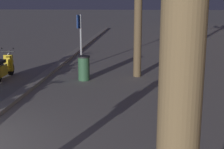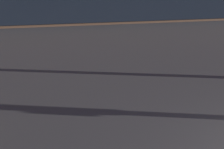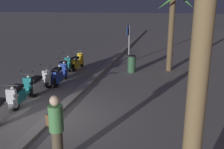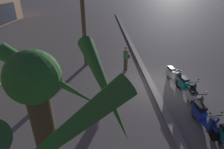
{
  "view_description": "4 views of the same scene",
  "coord_description": "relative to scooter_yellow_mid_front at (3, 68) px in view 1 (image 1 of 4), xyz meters",
  "views": [
    {
      "loc": [
        5.48,
        4.4,
        3.03
      ],
      "look_at": [
        -1.84,
        3.71,
        1.35
      ],
      "focal_mm": 52.24,
      "sensor_mm": 36.0,
      "label": 1
    },
    {
      "loc": [
        -4.68,
        -2.46,
        3.13
      ],
      "look_at": [
        -3.17,
        3.55,
        1.07
      ],
      "focal_mm": 45.05,
      "sensor_mm": 36.0,
      "label": 2
    },
    {
      "loc": [
        7.15,
        4.23,
        3.72
      ],
      "look_at": [
        -2.28,
        2.04,
        1.03
      ],
      "focal_mm": 40.96,
      "sensor_mm": 36.0,
      "label": 3
    },
    {
      "loc": [
        -9.51,
        3.33,
        5.45
      ],
      "look_at": [
        -1.21,
        2.91,
        1.36
      ],
      "focal_mm": 28.96,
      "sensor_mm": 36.0,
      "label": 4
    }
  ],
  "objects": [
    {
      "name": "scooter_yellow_mid_front",
      "position": [
        0.0,
        0.0,
        0.0
      ],
      "size": [
        1.75,
        0.56,
        1.17
      ],
      "color": "black",
      "rests_on": "ground"
    },
    {
      "name": "litter_bin",
      "position": [
        -0.2,
        3.15,
        0.04
      ],
      "size": [
        0.48,
        0.48,
        0.95
      ],
      "color": "#2D5638",
      "rests_on": "ground"
    },
    {
      "name": "crossing_sign",
      "position": [
        -2.67,
        2.57,
        1.06
      ],
      "size": [
        0.6,
        0.16,
        2.4
      ],
      "color": "#939399",
      "rests_on": "ground"
    }
  ]
}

